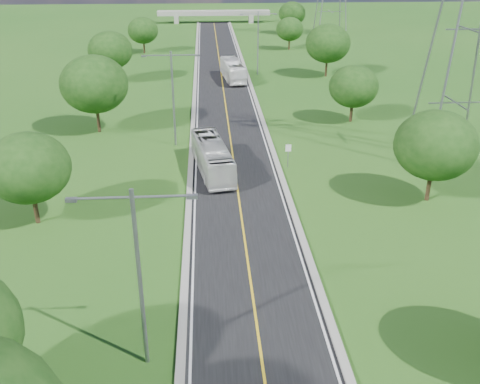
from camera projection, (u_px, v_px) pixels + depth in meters
name	position (u px, v px, depth m)	size (l,w,h in m)	color
ground	(226.00, 105.00, 71.77)	(260.00, 260.00, 0.00)	#215317
road	(224.00, 94.00, 77.17)	(8.00, 150.00, 0.06)	black
curb_left	(194.00, 94.00, 76.89)	(0.50, 150.00, 0.22)	gray
curb_right	(253.00, 93.00, 77.38)	(0.50, 150.00, 0.22)	gray
speed_limit_sign	(288.00, 152.00, 51.51)	(0.55, 0.09, 2.40)	slate
overpass	(214.00, 14.00, 142.97)	(30.00, 3.00, 3.20)	gray
streetlight_near_left	(138.00, 266.00, 25.55)	(5.90, 0.25, 10.00)	slate
streetlight_mid_left	(173.00, 91.00, 55.35)	(5.90, 0.25, 10.00)	slate
streetlight_far_right	(258.00, 38.00, 85.83)	(5.90, 0.25, 10.00)	slate
power_tower_near	(472.00, 13.00, 49.01)	(9.00, 6.40, 28.00)	slate
tree_lb	(28.00, 168.00, 39.97)	(6.30, 6.30, 7.33)	black
tree_lc	(94.00, 84.00, 59.50)	(7.56, 7.56, 8.79)	black
tree_ld	(110.00, 50.00, 81.32)	(6.72, 6.72, 7.82)	black
tree_le	(143.00, 30.00, 103.40)	(5.88, 5.88, 6.84)	black
tree_rb	(435.00, 145.00, 43.49)	(6.72, 6.72, 7.82)	black
tree_rc	(354.00, 86.00, 63.57)	(5.88, 5.88, 6.84)	black
tree_rd	(328.00, 43.00, 84.95)	(7.14, 7.14, 8.30)	black
tree_re	(290.00, 29.00, 107.01)	(5.46, 5.46, 6.35)	black
tree_rf	(292.00, 13.00, 125.00)	(6.30, 6.30, 7.33)	black
bus_outbound	(233.00, 70.00, 84.17)	(2.55, 10.88, 3.03)	white
bus_inbound	(212.00, 157.00, 50.46)	(2.51, 10.74, 2.99)	silver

